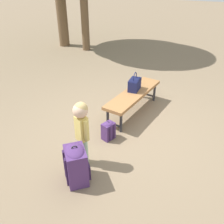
% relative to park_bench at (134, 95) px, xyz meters
% --- Properties ---
extents(ground_plane, '(40.00, 40.00, 0.00)m').
position_rel_park_bench_xyz_m(ground_plane, '(0.68, 0.04, -0.39)').
color(ground_plane, '#7F6B51').
rests_on(ground_plane, ground).
extents(park_bench, '(1.65, 0.70, 0.45)m').
position_rel_park_bench_xyz_m(park_bench, '(0.00, 0.00, 0.00)').
color(park_bench, '#9E6B3D').
rests_on(park_bench, ground).
extents(handbag, '(0.32, 0.18, 0.37)m').
position_rel_park_bench_xyz_m(handbag, '(-0.12, -0.03, 0.18)').
color(handbag, '#191E4C').
rests_on(handbag, park_bench).
extents(child_standing, '(0.21, 0.25, 1.03)m').
position_rel_park_bench_xyz_m(child_standing, '(1.66, -0.23, 0.30)').
color(child_standing, '#B2D8B2').
rests_on(child_standing, ground).
extents(backpack_large, '(0.44, 0.43, 0.60)m').
position_rel_park_bench_xyz_m(backpack_large, '(2.01, -0.16, -0.09)').
color(backpack_large, '#4C2D66').
rests_on(backpack_large, ground).
extents(backpack_small, '(0.25, 0.23, 0.35)m').
position_rel_park_bench_xyz_m(backpack_small, '(0.98, -0.13, -0.22)').
color(backpack_small, '#4C2D66').
rests_on(backpack_small, ground).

